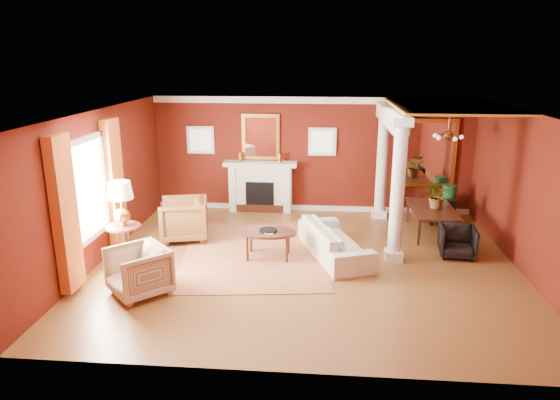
# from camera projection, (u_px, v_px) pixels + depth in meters

# --- Properties ---
(ground) EXTENTS (8.00, 8.00, 0.00)m
(ground) POSITION_uv_depth(u_px,v_px,m) (306.00, 263.00, 9.68)
(ground) COLOR brown
(ground) RESTS_ON ground
(room_shell) EXTENTS (8.04, 7.04, 2.92)m
(room_shell) POSITION_uv_depth(u_px,v_px,m) (308.00, 161.00, 9.12)
(room_shell) COLOR #5B110C
(room_shell) RESTS_ON ground
(fireplace) EXTENTS (1.85, 0.42, 1.29)m
(fireplace) POSITION_uv_depth(u_px,v_px,m) (261.00, 186.00, 12.78)
(fireplace) COLOR white
(fireplace) RESTS_ON ground
(overmantel_mirror) EXTENTS (0.95, 0.07, 1.15)m
(overmantel_mirror) POSITION_uv_depth(u_px,v_px,m) (261.00, 137.00, 12.56)
(overmantel_mirror) COLOR gold
(overmantel_mirror) RESTS_ON fireplace
(flank_window_left) EXTENTS (0.70, 0.07, 0.70)m
(flank_window_left) POSITION_uv_depth(u_px,v_px,m) (201.00, 140.00, 12.73)
(flank_window_left) COLOR white
(flank_window_left) RESTS_ON room_shell
(flank_window_right) EXTENTS (0.70, 0.07, 0.70)m
(flank_window_right) POSITION_uv_depth(u_px,v_px,m) (322.00, 142.00, 12.47)
(flank_window_right) COLOR white
(flank_window_right) RESTS_ON room_shell
(left_window) EXTENTS (0.21, 2.55, 2.60)m
(left_window) POSITION_uv_depth(u_px,v_px,m) (91.00, 196.00, 9.03)
(left_window) COLOR white
(left_window) RESTS_ON room_shell
(column_front) EXTENTS (0.36, 0.36, 2.80)m
(column_front) POSITION_uv_depth(u_px,v_px,m) (398.00, 190.00, 9.43)
(column_front) COLOR white
(column_front) RESTS_ON ground
(column_back) EXTENTS (0.36, 0.36, 2.80)m
(column_back) POSITION_uv_depth(u_px,v_px,m) (382.00, 161.00, 12.01)
(column_back) COLOR white
(column_back) RESTS_ON ground
(header_beam) EXTENTS (0.30, 3.20, 0.32)m
(header_beam) POSITION_uv_depth(u_px,v_px,m) (391.00, 117.00, 10.63)
(header_beam) COLOR white
(header_beam) RESTS_ON column_front
(amber_ceiling) EXTENTS (2.30, 3.40, 0.04)m
(amber_ceiling) POSITION_uv_depth(u_px,v_px,m) (449.00, 106.00, 10.32)
(amber_ceiling) COLOR gold
(amber_ceiling) RESTS_ON room_shell
(dining_mirror) EXTENTS (1.30, 0.07, 1.70)m
(dining_mirror) POSITION_uv_depth(u_px,v_px,m) (429.00, 153.00, 12.31)
(dining_mirror) COLOR gold
(dining_mirror) RESTS_ON room_shell
(chandelier) EXTENTS (0.60, 0.62, 0.75)m
(chandelier) POSITION_uv_depth(u_px,v_px,m) (448.00, 136.00, 10.54)
(chandelier) COLOR #A67C34
(chandelier) RESTS_ON room_shell
(crown_trim) EXTENTS (8.00, 0.08, 0.16)m
(crown_trim) POSITION_uv_depth(u_px,v_px,m) (313.00, 100.00, 12.20)
(crown_trim) COLOR white
(crown_trim) RESTS_ON room_shell
(base_trim) EXTENTS (8.00, 0.08, 0.12)m
(base_trim) POSITION_uv_depth(u_px,v_px,m) (311.00, 208.00, 12.98)
(base_trim) COLOR white
(base_trim) RESTS_ON ground
(rug) EXTENTS (3.20, 4.02, 0.01)m
(rug) POSITION_uv_depth(u_px,v_px,m) (254.00, 253.00, 10.17)
(rug) COLOR maroon
(rug) RESTS_ON ground
(sofa) EXTENTS (1.35, 2.31, 0.87)m
(sofa) POSITION_uv_depth(u_px,v_px,m) (335.00, 236.00, 9.91)
(sofa) COLOR beige
(sofa) RESTS_ON ground
(armchair_leopard) EXTENTS (1.09, 1.14, 1.00)m
(armchair_leopard) POSITION_uv_depth(u_px,v_px,m) (184.00, 217.00, 10.82)
(armchair_leopard) COLOR black
(armchair_leopard) RESTS_ON ground
(armchair_stripe) EXTENTS (1.21, 1.21, 0.91)m
(armchair_stripe) POSITION_uv_depth(u_px,v_px,m) (138.00, 269.00, 8.31)
(armchair_stripe) COLOR tan
(armchair_stripe) RESTS_ON ground
(coffee_table) EXTENTS (1.10, 1.10, 0.55)m
(coffee_table) POSITION_uv_depth(u_px,v_px,m) (268.00, 233.00, 9.82)
(coffee_table) COLOR black
(coffee_table) RESTS_ON ground
(coffee_book) EXTENTS (0.17, 0.05, 0.24)m
(coffee_book) POSITION_uv_depth(u_px,v_px,m) (266.00, 226.00, 9.72)
(coffee_book) COLOR black
(coffee_book) RESTS_ON coffee_table
(side_table) EXTENTS (0.65, 0.65, 1.62)m
(side_table) POSITION_uv_depth(u_px,v_px,m) (122.00, 208.00, 9.42)
(side_table) COLOR black
(side_table) RESTS_ON ground
(dining_table) EXTENTS (0.62, 1.72, 0.96)m
(dining_table) POSITION_uv_depth(u_px,v_px,m) (433.00, 213.00, 11.16)
(dining_table) COLOR black
(dining_table) RESTS_ON ground
(dining_chair_near) EXTENTS (0.74, 0.70, 0.69)m
(dining_chair_near) POSITION_uv_depth(u_px,v_px,m) (458.00, 240.00, 9.91)
(dining_chair_near) COLOR black
(dining_chair_near) RESTS_ON ground
(dining_chair_far) EXTENTS (0.78, 0.75, 0.67)m
(dining_chair_far) POSITION_uv_depth(u_px,v_px,m) (436.00, 208.00, 12.05)
(dining_chair_far) COLOR black
(dining_chair_far) RESTS_ON ground
(green_urn) EXTENTS (0.37, 0.37, 0.89)m
(green_urn) POSITION_uv_depth(u_px,v_px,m) (448.00, 206.00, 12.15)
(green_urn) COLOR #15431B
(green_urn) RESTS_ON ground
(potted_plant) EXTENTS (0.62, 0.66, 0.44)m
(potted_plant) POSITION_uv_depth(u_px,v_px,m) (438.00, 183.00, 10.97)
(potted_plant) COLOR #26591E
(potted_plant) RESTS_ON dining_table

